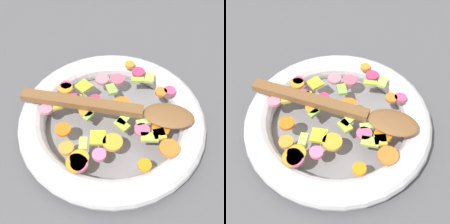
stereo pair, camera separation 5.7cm
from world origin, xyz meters
The scene contains 4 objects.
ground_plane centered at (0.00, 0.00, 0.00)m, with size 4.00×4.00×0.00m, color #4C4C51.
skillet centered at (0.00, 0.00, 0.02)m, with size 0.35×0.35×0.05m.
chopped_vegetables centered at (0.01, 0.00, 0.05)m, with size 0.27×0.27×0.01m.
wooden_spoon centered at (0.00, 0.02, 0.06)m, with size 0.10×0.32×0.01m.
Camera 2 is at (0.36, 0.05, 0.49)m, focal length 50.00 mm.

